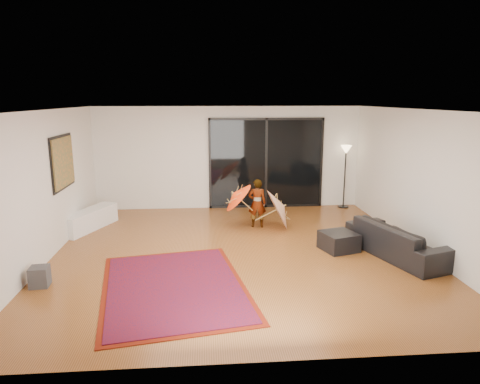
{
  "coord_description": "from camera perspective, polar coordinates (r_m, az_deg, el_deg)",
  "views": [
    {
      "loc": [
        -0.61,
        -7.75,
        2.91
      ],
      "look_at": [
        0.05,
        0.42,
        1.1
      ],
      "focal_mm": 32.0,
      "sensor_mm": 36.0,
      "label": 1
    }
  ],
  "objects": [
    {
      "name": "ottoman",
      "position": [
        8.6,
        13.02,
        -6.42
      ],
      "size": [
        0.77,
        0.77,
        0.35
      ],
      "primitive_type": "cube",
      "rotation": [
        0.0,
        0.0,
        0.3
      ],
      "color": "black",
      "rests_on": "floor"
    },
    {
      "name": "wall_right",
      "position": [
        8.91,
        22.94,
        1.38
      ],
      "size": [
        0.0,
        7.0,
        7.0
      ],
      "primitive_type": "plane",
      "rotation": [
        1.57,
        0.0,
        -1.57
      ],
      "color": "silver",
      "rests_on": "floor"
    },
    {
      "name": "parasol_orange",
      "position": [
        9.61,
        -0.91,
        -0.63
      ],
      "size": [
        0.66,
        0.78,
        0.86
      ],
      "rotation": [
        0.0,
        -0.81,
        0.0
      ],
      "color": "#F73C0D",
      "rests_on": "child"
    },
    {
      "name": "wall_left",
      "position": [
        8.41,
        -24.63,
        0.62
      ],
      "size": [
        0.0,
        7.0,
        7.0
      ],
      "primitive_type": "plane",
      "rotation": [
        1.57,
        0.0,
        1.57
      ],
      "color": "silver",
      "rests_on": "floor"
    },
    {
      "name": "ceiling",
      "position": [
        7.77,
        -0.13,
        10.91
      ],
      "size": [
        7.0,
        7.0,
        0.0
      ],
      "primitive_type": "plane",
      "rotation": [
        3.14,
        0.0,
        0.0
      ],
      "color": "white",
      "rests_on": "wall_back"
    },
    {
      "name": "speaker",
      "position": [
        7.54,
        -25.16,
        -10.17
      ],
      "size": [
        0.3,
        0.3,
        0.32
      ],
      "primitive_type": "cube",
      "rotation": [
        0.0,
        0.0,
        0.09
      ],
      "color": "#424244",
      "rests_on": "floor"
    },
    {
      "name": "floor_lamp",
      "position": [
        11.71,
        13.91,
        4.33
      ],
      "size": [
        0.29,
        0.29,
        1.68
      ],
      "color": "black",
      "rests_on": "floor"
    },
    {
      "name": "parasol_white",
      "position": [
        9.71,
        5.92,
        -1.95
      ],
      "size": [
        0.61,
        0.99,
        0.99
      ],
      "rotation": [
        0.0,
        1.11,
        0.0
      ],
      "color": "silver",
      "rests_on": "floor"
    },
    {
      "name": "wall_front",
      "position": [
        4.57,
        3.37,
        -7.55
      ],
      "size": [
        7.0,
        0.0,
        7.0
      ],
      "primitive_type": "plane",
      "rotation": [
        -1.57,
        0.0,
        0.0
      ],
      "color": "silver",
      "rests_on": "floor"
    },
    {
      "name": "persian_rug",
      "position": [
        6.95,
        -8.78,
        -12.35
      ],
      "size": [
        2.66,
        3.37,
        0.02
      ],
      "rotation": [
        0.0,
        0.0,
        0.17
      ],
      "color": "#5E1508",
      "rests_on": "floor"
    },
    {
      "name": "floor",
      "position": [
        8.3,
        -0.12,
        -8.08
      ],
      "size": [
        7.0,
        7.0,
        0.0
      ],
      "primitive_type": "plane",
      "color": "brown",
      "rests_on": "ground"
    },
    {
      "name": "sofa",
      "position": [
        8.56,
        20.31,
        -6.01
      ],
      "size": [
        1.44,
        2.29,
        0.62
      ],
      "primitive_type": "imported",
      "rotation": [
        0.0,
        0.0,
        1.88
      ],
      "color": "black",
      "rests_on": "floor"
    },
    {
      "name": "child",
      "position": [
        9.75,
        2.3,
        -1.5
      ],
      "size": [
        0.44,
        0.31,
        1.12
      ],
      "primitive_type": "imported",
      "rotation": [
        0.0,
        0.0,
        3.02
      ],
      "color": "#999999",
      "rests_on": "floor"
    },
    {
      "name": "media_console",
      "position": [
        10.25,
        -19.41,
        -3.48
      ],
      "size": [
        0.99,
        1.62,
        0.44
      ],
      "primitive_type": "cube",
      "rotation": [
        0.0,
        0.0,
        -0.4
      ],
      "color": "white",
      "rests_on": "floor"
    },
    {
      "name": "sliding_door",
      "position": [
        11.46,
        3.5,
        3.85
      ],
      "size": [
        3.06,
        0.07,
        2.4
      ],
      "color": "black",
      "rests_on": "wall_back"
    },
    {
      "name": "painting",
      "position": [
        9.29,
        -22.54,
        3.7
      ],
      "size": [
        0.04,
        1.28,
        1.08
      ],
      "color": "black",
      "rests_on": "wall_left"
    },
    {
      "name": "wall_back",
      "position": [
        11.37,
        -1.53,
        4.56
      ],
      "size": [
        7.0,
        0.0,
        7.0
      ],
      "primitive_type": "plane",
      "rotation": [
        1.57,
        0.0,
        0.0
      ],
      "color": "silver",
      "rests_on": "floor"
    }
  ]
}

